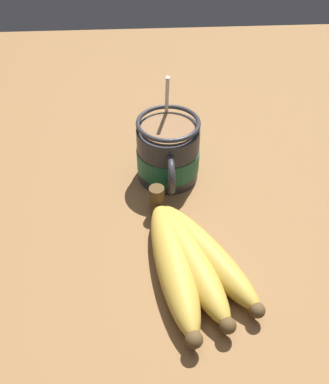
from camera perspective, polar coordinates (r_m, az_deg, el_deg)
The scene contains 3 objects.
table at distance 59.27cm, azimuth 4.21°, elevation -4.10°, with size 125.45×125.45×3.64cm.
coffee_mug at distance 60.79cm, azimuth 0.48°, elevation 5.20°, with size 14.47×8.96×15.22cm.
banana_bunch at distance 50.25cm, azimuth 3.17°, elevation -8.93°, with size 21.63×13.30×4.47cm.
Camera 1 is at (39.89, -6.75, 45.13)cm, focal length 40.00 mm.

